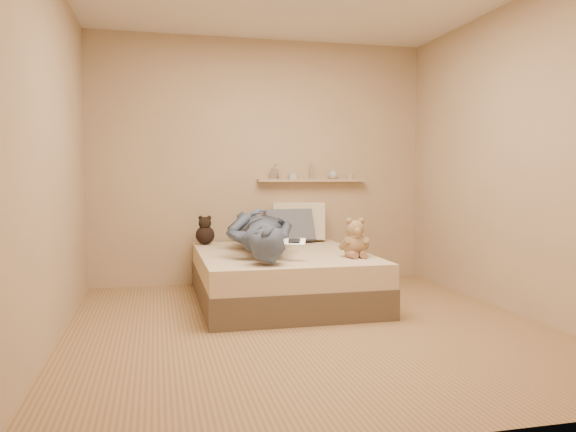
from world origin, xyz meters
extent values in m
plane|color=#A28253|center=(0.00, 0.00, 0.00)|extent=(3.80, 3.80, 0.00)
plane|color=tan|center=(0.00, 1.90, 1.30)|extent=(3.60, 0.00, 3.60)
plane|color=tan|center=(0.00, -1.90, 1.30)|extent=(3.60, 0.00, 3.60)
plane|color=tan|center=(-1.80, 0.00, 1.30)|extent=(0.00, 3.80, 3.80)
plane|color=tan|center=(1.80, 0.00, 1.30)|extent=(0.00, 3.80, 3.80)
cube|color=brown|center=(0.00, 0.93, 0.12)|extent=(1.50, 1.90, 0.25)
cube|color=beige|center=(0.00, 0.93, 0.35)|extent=(1.48, 1.88, 0.20)
cube|color=silver|center=(-0.02, 0.36, 0.61)|extent=(0.19, 0.13, 0.06)
cube|color=black|center=(-0.02, 0.35, 0.62)|extent=(0.10, 0.07, 0.03)
sphere|color=#9F8057|center=(0.55, 0.49, 0.55)|extent=(0.21, 0.21, 0.21)
sphere|color=tan|center=(0.55, 0.47, 0.69)|extent=(0.15, 0.15, 0.15)
sphere|color=#987C53|center=(0.50, 0.47, 0.76)|extent=(0.06, 0.06, 0.06)
sphere|color=#8E774D|center=(0.60, 0.47, 0.76)|extent=(0.06, 0.06, 0.06)
sphere|color=#9E7F57|center=(0.54, 0.40, 0.68)|extent=(0.06, 0.06, 0.06)
cylinder|color=#8F6B4C|center=(0.45, 0.47, 0.57)|extent=(0.09, 0.14, 0.12)
cylinder|color=#94744F|center=(0.64, 0.45, 0.57)|extent=(0.10, 0.14, 0.12)
cylinder|color=#966B50|center=(0.50, 0.40, 0.48)|extent=(0.08, 0.14, 0.07)
cylinder|color=#8C624A|center=(0.59, 0.39, 0.48)|extent=(0.10, 0.15, 0.07)
cylinder|color=beige|center=(0.55, 0.47, 0.63)|extent=(0.11, 0.11, 0.02)
sphere|color=black|center=(-0.63, 1.66, 0.55)|extent=(0.19, 0.19, 0.19)
sphere|color=black|center=(-0.63, 1.65, 0.67)|extent=(0.13, 0.13, 0.13)
sphere|color=black|center=(-0.67, 1.66, 0.72)|extent=(0.05, 0.05, 0.05)
sphere|color=black|center=(-0.59, 1.64, 0.72)|extent=(0.05, 0.05, 0.05)
cube|color=beige|center=(0.39, 1.76, 0.65)|extent=(0.60, 0.40, 0.43)
cube|color=slate|center=(0.24, 1.62, 0.62)|extent=(0.52, 0.30, 0.37)
imported|color=#3F4D64|center=(-0.20, 0.92, 0.65)|extent=(0.81, 1.74, 0.40)
cube|color=tan|center=(0.55, 1.84, 1.10)|extent=(1.20, 0.12, 0.03)
imported|color=#BBBCC0|center=(0.13, 1.84, 1.20)|extent=(0.10, 0.10, 0.16)
cylinder|color=silver|center=(0.34, 1.84, 1.15)|extent=(0.09, 0.09, 0.06)
cylinder|color=silver|center=(0.55, 1.84, 1.20)|extent=(0.04, 0.04, 0.17)
imported|color=#B7BDC0|center=(0.79, 1.84, 1.18)|extent=(0.10, 0.10, 0.13)
cylinder|color=beige|center=(0.99, 1.84, 1.14)|extent=(0.06, 0.06, 0.06)
camera|label=1|loc=(-1.11, -4.06, 1.14)|focal=35.00mm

